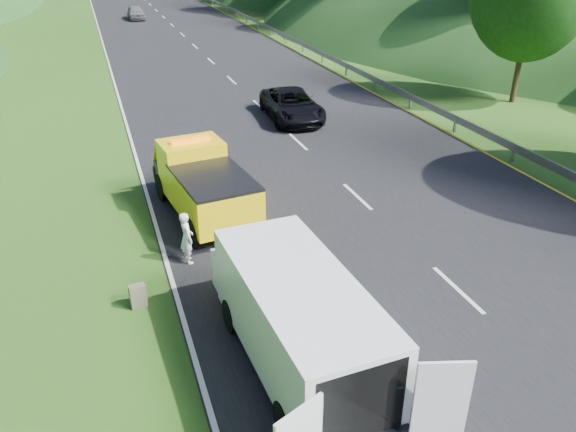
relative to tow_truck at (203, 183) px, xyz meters
name	(u,v)px	position (x,y,z in m)	size (l,w,h in m)	color
ground	(321,271)	(2.28, -4.39, -1.13)	(320.00, 320.00, 0.00)	#38661E
road_surface	(182,35)	(5.28, 35.61, -1.12)	(14.00, 200.00, 0.02)	black
guardrail	(229,14)	(12.58, 48.11, -1.13)	(0.06, 140.00, 1.52)	gray
tree_line_right	(311,2)	(25.28, 55.61, -1.13)	(14.00, 140.00, 14.00)	#224E17
tow_truck	(203,183)	(0.00, 0.00, 0.00)	(2.63, 5.60, 2.32)	black
white_van	(296,315)	(0.41, -7.59, 0.14)	(3.46, 6.44, 2.25)	black
woman	(189,262)	(-1.02, -2.73, -1.13)	(0.55, 0.40, 1.51)	silver
child	(252,292)	(0.25, -4.71, -1.13)	(0.47, 0.37, 0.97)	tan
suitcase	(138,296)	(-2.55, -4.42, -0.82)	(0.39, 0.21, 0.62)	#5B5844
spare_tire	(394,419)	(1.65, -9.66, -1.13)	(0.67, 0.67, 0.20)	black
passing_suv	(292,119)	(6.14, 8.88, -1.13)	(2.32, 5.03, 1.40)	black
dist_car_a	(137,20)	(2.38, 46.69, -1.13)	(1.62, 4.02, 1.37)	#55575B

